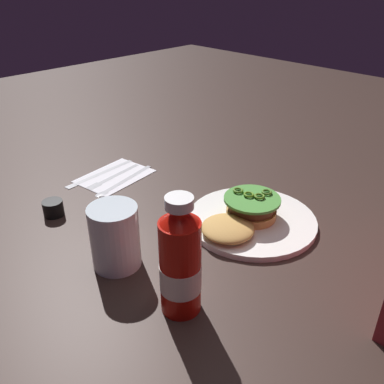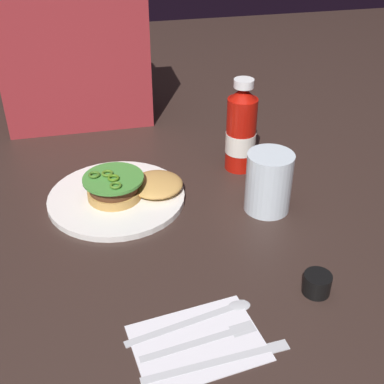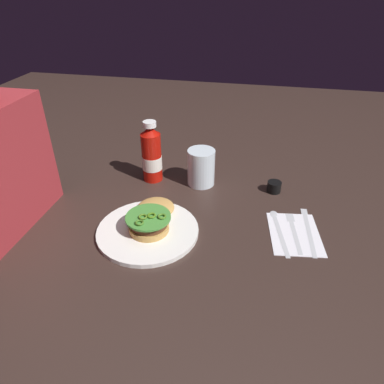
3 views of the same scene
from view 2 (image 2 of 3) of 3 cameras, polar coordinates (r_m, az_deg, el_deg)
The scene contains 11 objects.
ground_plane at distance 0.92m, azimuth -6.02°, elevation -5.88°, with size 3.00×3.00×0.00m, color #31221D.
dinner_plate at distance 1.03m, azimuth -8.50°, elevation -0.63°, with size 0.28×0.28×0.01m, color white.
burger_sandwich at distance 1.02m, azimuth -7.02°, elevation 0.69°, with size 0.20×0.12×0.05m.
ketchup_bottle at distance 1.10m, azimuth 5.56°, elevation 6.86°, with size 0.07×0.07×0.21m.
water_glass at distance 0.98m, azimuth 8.65°, elevation 1.11°, with size 0.09×0.09×0.12m, color silver.
condiment_cup at distance 0.84m, azimuth 13.92°, elevation -10.01°, with size 0.04×0.04×0.03m, color black.
napkin at distance 0.75m, azimuth 0.65°, elevation -16.62°, with size 0.18×0.13×0.00m, color white.
butter_knife at distance 0.73m, azimuth 3.93°, elevation -18.18°, with size 0.21×0.03×0.00m.
fork_utensil at distance 0.75m, azimuth 2.00°, elevation -16.07°, with size 0.18×0.04×0.00m.
spoon_utensil at distance 0.78m, azimuth 1.67°, elevation -13.66°, with size 0.20×0.06×0.00m.
diner_person at distance 1.32m, azimuth -13.40°, elevation 16.75°, with size 0.36×0.18×0.51m.
Camera 2 is at (-0.06, -0.71, 0.58)m, focal length 47.24 mm.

